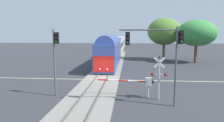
{
  "coord_description": "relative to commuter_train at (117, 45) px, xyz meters",
  "views": [
    {
      "loc": [
        3.35,
        -24.33,
        5.58
      ],
      "look_at": [
        1.06,
        2.82,
        2.0
      ],
      "focal_mm": 32.09,
      "sensor_mm": 36.0,
      "label": 1
    }
  ],
  "objects": [
    {
      "name": "traffic_signal_near_right",
      "position": [
        5.75,
        -41.38,
        1.95
      ],
      "size": [
        4.82,
        0.38,
        6.2
      ],
      "color": "#4C4C51",
      "rests_on": "ground"
    },
    {
      "name": "crossing_gate_near",
      "position": [
        4.63,
        -39.24,
        -1.34
      ],
      "size": [
        5.1,
        0.4,
        1.8
      ],
      "color": "#B7B7BC",
      "rests_on": "ground"
    },
    {
      "name": "commuter_train",
      "position": [
        0.0,
        0.0,
        0.0
      ],
      "size": [
        3.04,
        65.52,
        5.16
      ],
      "color": "#384C93",
      "rests_on": "railway_track"
    },
    {
      "name": "crossing_signal_mast",
      "position": [
        5.94,
        -39.84,
        -0.39
      ],
      "size": [
        1.36,
        0.44,
        3.83
      ],
      "color": "#B2B2B7",
      "rests_on": "ground"
    },
    {
      "name": "traffic_signal_median",
      "position": [
        -3.18,
        -39.54,
        1.34
      ],
      "size": [
        0.53,
        0.38,
        6.1
      ],
      "color": "#4C4C51",
      "rests_on": "ground"
    },
    {
      "name": "maple_right_background",
      "position": [
        16.67,
        -15.76,
        3.17
      ],
      "size": [
        7.54,
        7.54,
        8.52
      ],
      "color": "brown",
      "rests_on": "ground"
    },
    {
      "name": "oak_far_right",
      "position": [
        11.04,
        -11.76,
        3.56
      ],
      "size": [
        7.27,
        7.27,
        9.25
      ],
      "color": "brown",
      "rests_on": "ground"
    },
    {
      "name": "ground_plane",
      "position": [
        -0.0,
        -32.5,
        -2.73
      ],
      "size": [
        220.0,
        220.0,
        0.0
      ],
      "primitive_type": "plane",
      "color": "#333338"
    },
    {
      "name": "railway_track",
      "position": [
        -0.0,
        -32.5,
        -2.64
      ],
      "size": [
        4.4,
        80.0,
        0.32
      ],
      "color": "gray",
      "rests_on": "ground"
    },
    {
      "name": "road_centre_stripe",
      "position": [
        -0.0,
        -32.5,
        -2.73
      ],
      "size": [
        44.0,
        0.2,
        0.01
      ],
      "color": "beige",
      "rests_on": "ground"
    }
  ]
}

